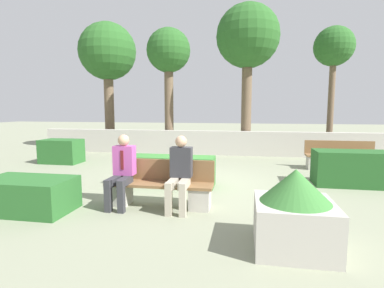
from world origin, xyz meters
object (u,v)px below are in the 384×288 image
(person_seated_man, at_px, (122,167))
(planter_corner_left, at_px, (294,211))
(tree_center_right, at_px, (248,39))
(person_seated_woman, at_px, (180,170))
(bench_front, at_px, (160,188))
(tree_leftmost, at_px, (108,54))
(bench_left_side, at_px, (340,159))
(tree_center_left, at_px, (169,55))
(tree_rightmost, at_px, (334,50))

(person_seated_man, height_order, planter_corner_left, person_seated_man)
(planter_corner_left, relative_size, tree_center_right, 0.18)
(person_seated_man, bearing_deg, tree_center_right, 72.09)
(person_seated_woman, bearing_deg, bench_front, 161.09)
(tree_leftmost, distance_m, tree_center_right, 6.12)
(bench_left_side, distance_m, person_seated_man, 6.56)
(bench_left_side, relative_size, planter_corner_left, 1.88)
(tree_center_left, xyz_separation_m, tree_rightmost, (6.43, 0.73, 0.12))
(person_seated_woman, bearing_deg, tree_leftmost, 122.85)
(planter_corner_left, bearing_deg, tree_center_right, 94.35)
(tree_leftmost, bearing_deg, planter_corner_left, -52.93)
(tree_center_left, distance_m, tree_center_right, 3.16)
(tree_leftmost, bearing_deg, tree_center_right, -7.05)
(bench_front, xyz_separation_m, bench_left_side, (4.30, 4.12, -0.00))
(bench_front, bearing_deg, tree_rightmost, 57.26)
(tree_center_left, bearing_deg, tree_rightmost, 6.49)
(bench_front, height_order, tree_center_left, tree_center_left)
(person_seated_man, xyz_separation_m, tree_center_right, (2.22, 6.87, 3.70))
(bench_left_side, bearing_deg, bench_front, -139.96)
(tree_leftmost, bearing_deg, tree_rightmost, 0.40)
(bench_left_side, bearing_deg, planter_corner_left, -115.01)
(tree_leftmost, distance_m, tree_rightmost, 9.37)
(person_seated_woman, bearing_deg, person_seated_man, 179.97)
(tree_leftmost, xyz_separation_m, tree_center_left, (2.94, -0.66, -0.26))
(planter_corner_left, bearing_deg, person_seated_man, 156.78)
(person_seated_woman, height_order, tree_center_left, tree_center_left)
(bench_left_side, distance_m, person_seated_woman, 5.78)
(bench_left_side, bearing_deg, person_seated_man, -143.12)
(bench_left_side, height_order, tree_leftmost, tree_leftmost)
(bench_left_side, bearing_deg, tree_leftmost, 155.40)
(tree_center_right, distance_m, tree_rightmost, 3.42)
(person_seated_man, bearing_deg, bench_front, 11.88)
(tree_center_left, bearing_deg, person_seated_woman, -74.08)
(bench_left_side, bearing_deg, tree_rightmost, 77.15)
(tree_center_right, bearing_deg, person_seated_woman, -99.42)
(tree_center_right, bearing_deg, tree_rightmost, 13.89)
(tree_center_left, bearing_deg, tree_leftmost, 167.26)
(bench_left_side, height_order, person_seated_man, person_seated_man)
(planter_corner_left, relative_size, tree_center_left, 0.21)
(person_seated_woman, relative_size, planter_corner_left, 1.26)
(tree_rightmost, bearing_deg, person_seated_man, -125.69)
(tree_leftmost, xyz_separation_m, tree_rightmost, (9.37, 0.07, -0.13))
(tree_center_left, relative_size, tree_rightmost, 1.01)
(bench_front, distance_m, planter_corner_left, 2.56)
(tree_center_right, bearing_deg, person_seated_man, -107.91)
(bench_front, relative_size, planter_corner_left, 1.90)
(person_seated_man, distance_m, tree_center_right, 8.12)
(planter_corner_left, xyz_separation_m, tree_center_left, (-3.74, 8.18, 3.44))
(bench_left_side, xyz_separation_m, tree_center_right, (-2.75, 2.61, 4.10))
(bench_left_side, xyz_separation_m, person_seated_man, (-4.97, -4.26, 0.40))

